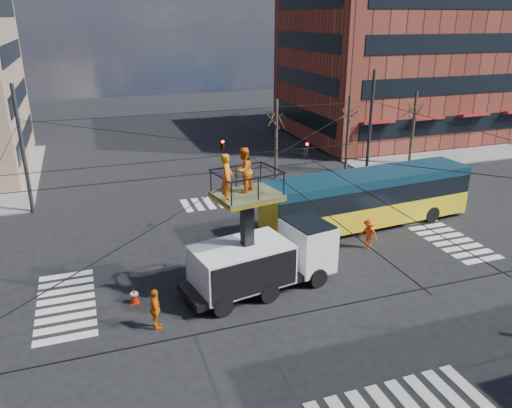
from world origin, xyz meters
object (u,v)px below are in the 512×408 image
object	(u,v)px
city_bus	(368,198)
traffic_cone	(134,296)
utility_truck	(263,245)
flagger	(368,234)
worker_ground	(155,309)

from	to	relation	value
city_bus	traffic_cone	bearing A→B (deg)	-167.68
traffic_cone	utility_truck	bearing A→B (deg)	-6.04
flagger	traffic_cone	bearing A→B (deg)	-114.29
worker_ground	flagger	distance (m)	12.27
city_bus	flagger	distance (m)	3.31
traffic_cone	flagger	bearing A→B (deg)	6.48
utility_truck	worker_ground	bearing A→B (deg)	-172.51
utility_truck	city_bus	size ratio (longest dim) A/B	0.56
city_bus	traffic_cone	distance (m)	14.57
utility_truck	flagger	world-z (taller)	utility_truck
worker_ground	flagger	size ratio (longest dim) A/B	1.04
traffic_cone	flagger	distance (m)	12.42
city_bus	flagger	size ratio (longest dim) A/B	7.80
city_bus	worker_ground	world-z (taller)	city_bus
worker_ground	flagger	xyz separation A→B (m)	(11.73, 3.61, -0.03)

